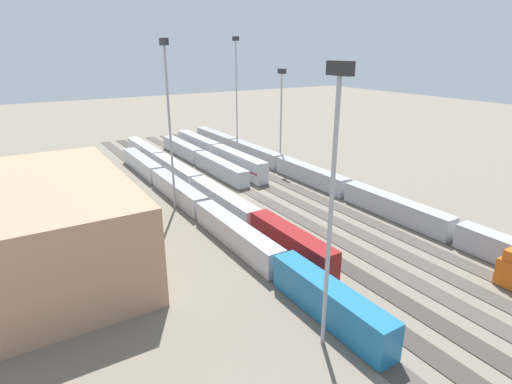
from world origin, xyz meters
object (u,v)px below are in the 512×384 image
object	(u,v)px
train_on_track_5	(194,182)
light_mast_0	(281,105)
light_mast_2	(236,82)
train_on_track_6	(200,207)
train_on_track_2	(216,153)
maintenance_shed	(53,224)
light_mast_1	(333,180)
light_mast_3	(168,107)
train_on_track_0	(311,175)
train_on_track_3	(199,158)

from	to	relation	value
train_on_track_5	light_mast_0	xyz separation A→B (m)	(7.46, -27.91, 13.86)
train_on_track_5	light_mast_2	world-z (taller)	light_mast_2
train_on_track_5	train_on_track_6	bearing A→B (deg)	160.48
train_on_track_2	light_mast_2	bearing A→B (deg)	-50.48
train_on_track_2	maintenance_shed	distance (m)	58.97
light_mast_1	light_mast_3	world-z (taller)	light_mast_3
train_on_track_6	light_mast_2	distance (m)	56.84
train_on_track_5	light_mast_2	bearing A→B (deg)	-42.88
train_on_track_5	light_mast_3	xyz separation A→B (m)	(-7.10, 7.08, 17.33)
maintenance_shed	train_on_track_5	bearing A→B (deg)	-56.45
train_on_track_6	light_mast_3	bearing A→B (deg)	16.57
train_on_track_2	light_mast_0	xyz separation A→B (m)	(-11.74, -12.91, 13.34)
light_mast_2	light_mast_1	bearing A→B (deg)	156.57
train_on_track_0	train_on_track_6	bearing A→B (deg)	99.96
train_on_track_6	train_on_track_0	distance (m)	30.46
light_mast_0	light_mast_3	distance (m)	38.06
train_on_track_5	train_on_track_2	distance (m)	24.37
train_on_track_5	train_on_track_3	bearing A→B (deg)	-27.50
train_on_track_6	light_mast_2	xyz separation A→B (m)	(43.26, -32.08, 18.17)
train_on_track_6	light_mast_0	xyz separation A→B (m)	(21.56, -32.91, 13.86)
train_on_track_2	train_on_track_5	bearing A→B (deg)	142.00
light_mast_1	light_mast_2	distance (m)	88.46
light_mast_0	train_on_track_3	bearing A→B (deg)	56.74
train_on_track_6	light_mast_1	size ratio (longest dim) A/B	3.19
train_on_track_2	train_on_track_6	bearing A→B (deg)	149.01
train_on_track_5	train_on_track_2	bearing A→B (deg)	-38.00
train_on_track_2	light_mast_0	world-z (taller)	light_mast_0
light_mast_1	maintenance_shed	distance (m)	40.56
train_on_track_6	maintenance_shed	bearing A→B (deg)	102.43
train_on_track_2	light_mast_2	world-z (taller)	light_mast_2
light_mast_1	train_on_track_6	bearing A→B (deg)	-4.64
train_on_track_5	light_mast_0	distance (m)	32.04
train_on_track_3	train_on_track_5	bearing A→B (deg)	152.50
light_mast_1	light_mast_2	world-z (taller)	light_mast_2
train_on_track_2	light_mast_2	xyz separation A→B (m)	(9.96, -12.08, 17.65)
train_on_track_5	light_mast_1	bearing A→B (deg)	171.17
train_on_track_3	light_mast_2	distance (m)	26.90
train_on_track_3	light_mast_2	size ratio (longest dim) A/B	1.45
light_mast_1	light_mast_3	xyz separation A→B (m)	(44.87, -0.99, 1.45)
train_on_track_5	light_mast_3	world-z (taller)	light_mast_3
light_mast_2	train_on_track_2	bearing A→B (deg)	129.52
train_on_track_0	train_on_track_3	world-z (taller)	same
light_mast_0	light_mast_1	world-z (taller)	light_mast_1
train_on_track_0	light_mast_1	world-z (taller)	light_mast_1
light_mast_0	maintenance_shed	world-z (taller)	light_mast_0
train_on_track_2	light_mast_1	world-z (taller)	light_mast_1
train_on_track_5	light_mast_2	distance (m)	43.75
light_mast_3	light_mast_2	bearing A→B (deg)	-43.29
train_on_track_6	train_on_track_0	xyz separation A→B (m)	(5.27, -30.00, -0.07)
train_on_track_5	light_mast_1	size ratio (longest dim) A/B	3.19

